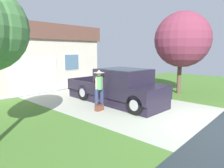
% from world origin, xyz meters
% --- Properties ---
extents(pickup_truck, '(2.21, 5.38, 1.69)m').
position_xyz_m(pickup_truck, '(0.16, 4.02, 0.77)').
color(pickup_truck, black).
rests_on(pickup_truck, ground).
extents(person_with_hat, '(0.49, 0.47, 1.71)m').
position_xyz_m(person_with_hat, '(-1.13, 4.18, 0.93)').
color(person_with_hat, navy).
rests_on(person_with_hat, ground).
extents(handbag, '(0.39, 0.18, 0.45)m').
position_xyz_m(handbag, '(-1.35, 3.96, 0.14)').
color(handbag, brown).
rests_on(handbag, ground).
extents(house_with_garage, '(9.40, 7.11, 4.16)m').
position_xyz_m(house_with_garage, '(-1.00, 12.58, 2.11)').
color(house_with_garage, beige).
rests_on(house_with_garage, ground).
extents(neighbor_tree, '(3.05, 3.15, 4.65)m').
position_xyz_m(neighbor_tree, '(4.05, 2.93, 3.15)').
color(neighbor_tree, brown).
rests_on(neighbor_tree, ground).
extents(wheeled_trash_bin, '(0.60, 0.72, 1.00)m').
position_xyz_m(wheeled_trash_bin, '(3.38, 8.23, 0.55)').
color(wheeled_trash_bin, navy).
rests_on(wheeled_trash_bin, ground).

